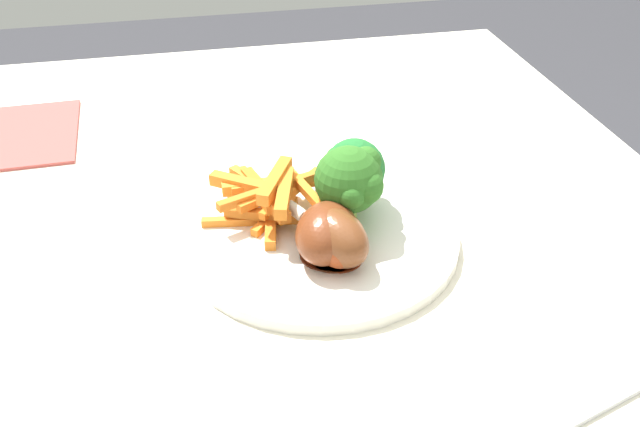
% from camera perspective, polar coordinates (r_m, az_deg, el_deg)
% --- Properties ---
extents(dining_table, '(0.99, 0.86, 0.75)m').
position_cam_1_polar(dining_table, '(0.78, -2.82, -7.76)').
color(dining_table, silver).
rests_on(dining_table, ground_plane).
extents(dinner_plate, '(0.26, 0.26, 0.01)m').
position_cam_1_polar(dinner_plate, '(0.68, -0.00, -1.83)').
color(dinner_plate, white).
rests_on(dinner_plate, dining_table).
extents(broccoli_floret_front, '(0.05, 0.05, 0.06)m').
position_cam_1_polar(broccoli_floret_front, '(0.70, 2.60, 3.52)').
color(broccoli_floret_front, '#8DA54A').
rests_on(broccoli_floret_front, dinner_plate).
extents(broccoli_floret_middle, '(0.06, 0.06, 0.07)m').
position_cam_1_polar(broccoli_floret_middle, '(0.69, 2.81, 3.68)').
color(broccoli_floret_middle, '#90BD55').
rests_on(broccoli_floret_middle, dinner_plate).
extents(broccoli_floret_back, '(0.07, 0.07, 0.08)m').
position_cam_1_polar(broccoli_floret_back, '(0.65, 2.59, 2.64)').
color(broccoli_floret_back, '#8EB74D').
rests_on(broccoli_floret_back, dinner_plate).
extents(carrot_fries_pile, '(0.12, 0.14, 0.05)m').
position_cam_1_polar(carrot_fries_pile, '(0.69, -3.98, 1.52)').
color(carrot_fries_pile, orange).
rests_on(carrot_fries_pile, dinner_plate).
extents(chicken_drumstick_near, '(0.13, 0.09, 0.05)m').
position_cam_1_polar(chicken_drumstick_near, '(0.63, 0.64, -1.36)').
color(chicken_drumstick_near, '#4C1D0E').
rests_on(chicken_drumstick_near, dinner_plate).
extents(chicken_drumstick_far, '(0.12, 0.08, 0.05)m').
position_cam_1_polar(chicken_drumstick_far, '(0.63, 0.85, -1.68)').
color(chicken_drumstick_far, '#4D2211').
rests_on(chicken_drumstick_far, dinner_plate).
extents(chicken_drumstick_extra, '(0.12, 0.06, 0.04)m').
position_cam_1_polar(chicken_drumstick_extra, '(0.63, 1.52, -1.82)').
color(chicken_drumstick_extra, '#631E0B').
rests_on(chicken_drumstick_extra, dinner_plate).
extents(fork, '(0.07, 0.18, 0.00)m').
position_cam_1_polar(fork, '(0.56, 20.38, -14.73)').
color(fork, silver).
rests_on(fork, dining_table).
extents(napkin, '(0.17, 0.15, 0.00)m').
position_cam_1_polar(napkin, '(0.94, -23.05, 5.77)').
color(napkin, '#B74C47').
rests_on(napkin, dining_table).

